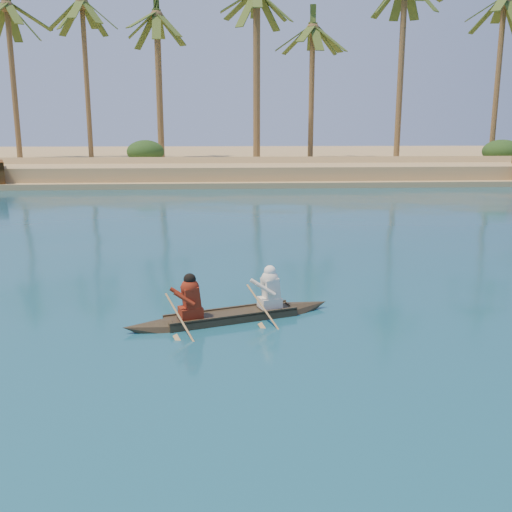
{
  "coord_description": "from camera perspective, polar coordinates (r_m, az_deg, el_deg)",
  "views": [
    {
      "loc": [
        7.73,
        -14.97,
        3.76
      ],
      "look_at": [
        8.6,
        -2.57,
        1.0
      ],
      "focal_mm": 40.0,
      "sensor_mm": 36.0,
      "label": 1
    }
  ],
  "objects": [
    {
      "name": "canoe",
      "position": [
        11.52,
        -2.49,
        -5.3
      ],
      "size": [
        4.33,
        1.95,
        1.21
      ],
      "rotation": [
        0.0,
        0.0,
        0.33
      ],
      "color": "#392F1F",
      "rests_on": "ground"
    },
    {
      "name": "sandy_embankment",
      "position": [
        62.42,
        -11.29,
        9.32
      ],
      "size": [
        150.0,
        51.0,
        1.5
      ],
      "color": "tan",
      "rests_on": "ground"
    },
    {
      "name": "shrub_cluster",
      "position": [
        47.18,
        -13.63,
        9.07
      ],
      "size": [
        100.0,
        6.0,
        2.4
      ],
      "primitive_type": null,
      "color": "#233D16",
      "rests_on": "ground"
    },
    {
      "name": "palm_grove",
      "position": [
        50.74,
        -13.37,
        17.0
      ],
      "size": [
        110.0,
        14.0,
        16.0
      ],
      "primitive_type": null,
      "color": "#3B511C",
      "rests_on": "ground"
    }
  ]
}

